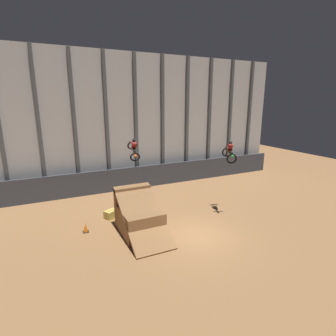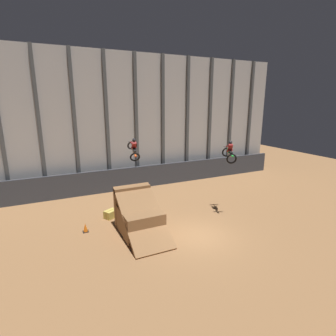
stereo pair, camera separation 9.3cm
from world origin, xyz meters
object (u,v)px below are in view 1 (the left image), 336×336
Objects in this scene: dirt_ramp at (139,217)px; rider_bike_right_air at (230,152)px; hay_bale_trackside at (111,214)px; traffic_cone_near_ramp at (86,228)px; rider_bike_left_air at (134,149)px.

rider_bike_right_air reaches higher than dirt_ramp.
rider_bike_right_air reaches higher than hay_bale_trackside.
hay_bale_trackside is at bearing 35.83° from traffic_cone_near_ramp.
dirt_ramp reaches higher than traffic_cone_near_ramp.
rider_bike_left_air is 6.28m from traffic_cone_near_ramp.
dirt_ramp is 4.19× the size of hay_bale_trackside.
rider_bike_left_air is at bearing 24.93° from traffic_cone_near_ramp.
rider_bike_right_air is at bearing -7.56° from traffic_cone_near_ramp.
traffic_cone_near_ramp is at bearing -163.90° from rider_bike_right_air.
rider_bike_right_air is 10.99m from traffic_cone_near_ramp.
traffic_cone_near_ramp reaches higher than hay_bale_trackside.
hay_bale_trackside is (-8.06, 2.75, -4.30)m from rider_bike_right_air.
dirt_ramp is 2.47× the size of rider_bike_right_air.
dirt_ramp is at bearing -156.94° from rider_bike_right_air.
dirt_ramp is 2.39× the size of rider_bike_left_air.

